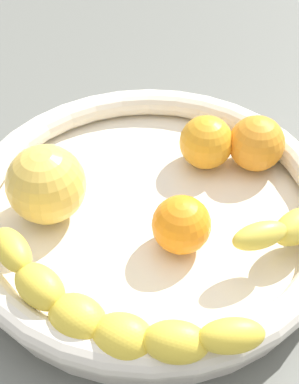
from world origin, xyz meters
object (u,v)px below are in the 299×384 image
(orange_front, at_px, (257,143))
(orange_mid_left, at_px, (181,225))
(fruit_bowl, at_px, (149,211))
(banana_draped_right, at_px, (105,315))
(orange_mid_right, at_px, (206,142))
(apple_yellow, at_px, (46,184))

(orange_front, distance_m, orange_mid_left, 0.14)
(fruit_bowl, height_order, banana_draped_right, banana_draped_right)
(banana_draped_right, distance_m, orange_mid_right, 0.23)
(orange_front, xyz_separation_m, orange_mid_right, (-0.04, -0.03, -0.00))
(apple_yellow, bearing_deg, fruit_bowl, 43.01)
(fruit_bowl, distance_m, orange_mid_right, 0.10)
(orange_mid_left, height_order, orange_mid_right, orange_mid_right)
(fruit_bowl, xyz_separation_m, orange_front, (0.03, 0.13, 0.02))
(fruit_bowl, height_order, orange_front, orange_front)
(banana_draped_right, xyz_separation_m, apple_yellow, (-0.14, 0.05, 0.01))
(orange_front, relative_size, orange_mid_right, 1.04)
(orange_mid_left, bearing_deg, apple_yellow, -153.52)
(orange_mid_left, bearing_deg, orange_mid_right, 119.87)
(banana_draped_right, bearing_deg, orange_mid_right, 111.08)
(fruit_bowl, relative_size, orange_front, 6.23)
(fruit_bowl, relative_size, orange_mid_right, 6.45)
(orange_front, distance_m, orange_mid_right, 0.05)
(apple_yellow, bearing_deg, banana_draped_right, -21.24)
(orange_front, height_order, orange_mid_right, orange_front)
(orange_mid_left, height_order, apple_yellow, apple_yellow)
(fruit_bowl, distance_m, apple_yellow, 0.10)
(banana_draped_right, height_order, orange_mid_right, same)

